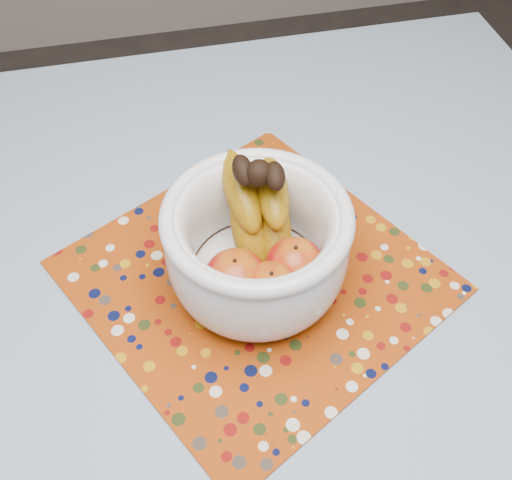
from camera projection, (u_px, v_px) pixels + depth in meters
table at (237, 369)px, 0.83m from camera, size 1.20×1.20×0.75m
tablecloth at (236, 339)px, 0.77m from camera, size 1.32×1.32×0.01m
placemat at (255, 276)px, 0.82m from camera, size 0.58×0.58×0.00m
fruit_bowl at (259, 240)px, 0.76m from camera, size 0.23×0.24×0.18m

